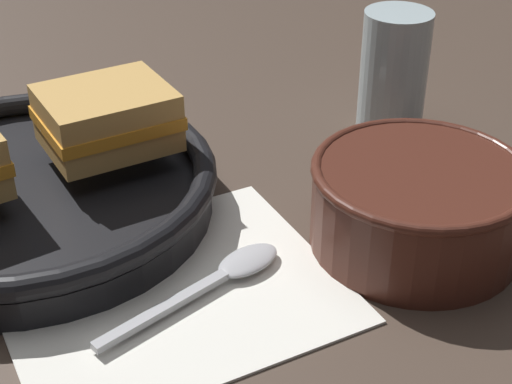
{
  "coord_description": "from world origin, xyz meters",
  "views": [
    {
      "loc": [
        -0.24,
        -0.39,
        0.34
      ],
      "look_at": [
        0.03,
        0.01,
        0.04
      ],
      "focal_mm": 55.0,
      "sensor_mm": 36.0,
      "label": 1
    }
  ],
  "objects_px": {
    "sandwich_near_right": "(107,118)",
    "drinking_glass": "(394,73)",
    "soup_bowl": "(418,201)",
    "skillet": "(27,191)",
    "spoon": "(229,272)"
  },
  "relations": [
    {
      "from": "sandwich_near_right",
      "to": "drinking_glass",
      "type": "distance_m",
      "value": 0.26
    },
    {
      "from": "soup_bowl",
      "to": "sandwich_near_right",
      "type": "relative_size",
      "value": 1.5
    },
    {
      "from": "soup_bowl",
      "to": "drinking_glass",
      "type": "bearing_deg",
      "value": 53.77
    },
    {
      "from": "soup_bowl",
      "to": "sandwich_near_right",
      "type": "height_order",
      "value": "sandwich_near_right"
    },
    {
      "from": "soup_bowl",
      "to": "drinking_glass",
      "type": "xyz_separation_m",
      "value": [
        0.11,
        0.15,
        0.02
      ]
    },
    {
      "from": "skillet",
      "to": "sandwich_near_right",
      "type": "xyz_separation_m",
      "value": [
        0.07,
        -0.0,
        0.04
      ]
    },
    {
      "from": "skillet",
      "to": "soup_bowl",
      "type": "bearing_deg",
      "value": -41.2
    },
    {
      "from": "spoon",
      "to": "sandwich_near_right",
      "type": "relative_size",
      "value": 1.51
    },
    {
      "from": "skillet",
      "to": "sandwich_near_right",
      "type": "relative_size",
      "value": 3.66
    },
    {
      "from": "soup_bowl",
      "to": "sandwich_near_right",
      "type": "xyz_separation_m",
      "value": [
        -0.15,
        0.19,
        0.03
      ]
    },
    {
      "from": "spoon",
      "to": "drinking_glass",
      "type": "bearing_deg",
      "value": 14.53
    },
    {
      "from": "soup_bowl",
      "to": "skillet",
      "type": "bearing_deg",
      "value": 138.8
    },
    {
      "from": "soup_bowl",
      "to": "spoon",
      "type": "height_order",
      "value": "soup_bowl"
    },
    {
      "from": "drinking_glass",
      "to": "soup_bowl",
      "type": "bearing_deg",
      "value": -126.23
    },
    {
      "from": "sandwich_near_right",
      "to": "drinking_glass",
      "type": "relative_size",
      "value": 0.92
    }
  ]
}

